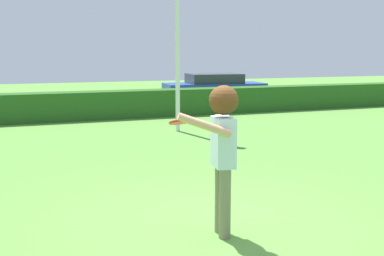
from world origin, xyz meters
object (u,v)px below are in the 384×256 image
object	(u,v)px
parked_car_blue	(214,87)
lamppost	(177,7)
frisbee	(180,122)
person	(222,141)

from	to	relation	value
parked_car_blue	lamppost	bearing A→B (deg)	-121.40
frisbee	lamppost	xyz separation A→B (m)	(2.68, 7.57, 1.94)
person	frisbee	bearing A→B (deg)	-174.86
frisbee	person	bearing A→B (deg)	5.14
person	parked_car_blue	xyz separation A→B (m)	(6.11, 14.02, -0.46)
lamppost	frisbee	bearing A→B (deg)	-109.52
lamppost	parked_car_blue	distance (m)	8.07
lamppost	person	bearing A→B (deg)	-105.86
frisbee	parked_car_blue	world-z (taller)	frisbee
frisbee	parked_car_blue	xyz separation A→B (m)	(6.65, 14.07, -0.71)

